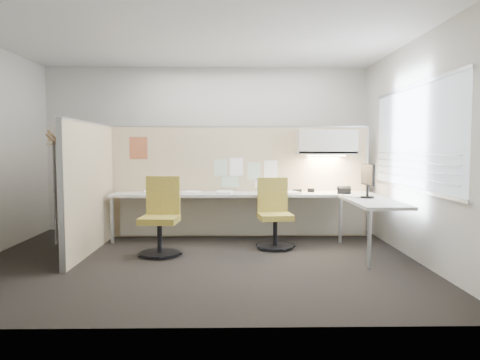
{
  "coord_description": "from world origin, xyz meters",
  "views": [
    {
      "loc": [
        0.43,
        -5.87,
        1.43
      ],
      "look_at": [
        0.54,
        0.8,
        0.96
      ],
      "focal_mm": 35.0,
      "sensor_mm": 36.0,
      "label": 1
    }
  ],
  "objects_px": {
    "desk": "(265,202)",
    "chair_right": "(274,216)",
    "monitor": "(368,178)",
    "chair_left": "(161,219)",
    "phone": "(344,190)"
  },
  "relations": [
    {
      "from": "chair_left",
      "to": "chair_right",
      "type": "xyz_separation_m",
      "value": [
        1.55,
        0.4,
        -0.02
      ]
    },
    {
      "from": "desk",
      "to": "chair_right",
      "type": "height_order",
      "value": "chair_right"
    },
    {
      "from": "desk",
      "to": "monitor",
      "type": "distance_m",
      "value": 1.55
    },
    {
      "from": "chair_right",
      "to": "phone",
      "type": "height_order",
      "value": "chair_right"
    },
    {
      "from": "chair_right",
      "to": "phone",
      "type": "xyz_separation_m",
      "value": [
        1.09,
        0.44,
        0.32
      ]
    },
    {
      "from": "desk",
      "to": "phone",
      "type": "bearing_deg",
      "value": 1.34
    },
    {
      "from": "chair_left",
      "to": "monitor",
      "type": "xyz_separation_m",
      "value": [
        2.82,
        0.2,
        0.52
      ]
    },
    {
      "from": "monitor",
      "to": "chair_right",
      "type": "bearing_deg",
      "value": 76.83
    },
    {
      "from": "phone",
      "to": "desk",
      "type": "bearing_deg",
      "value": -167.33
    },
    {
      "from": "monitor",
      "to": "phone",
      "type": "distance_m",
      "value": 0.69
    },
    {
      "from": "chair_left",
      "to": "phone",
      "type": "relative_size",
      "value": 4.25
    },
    {
      "from": "chair_right",
      "to": "chair_left",
      "type": "bearing_deg",
      "value": -171.1
    },
    {
      "from": "desk",
      "to": "chair_right",
      "type": "relative_size",
      "value": 4.09
    },
    {
      "from": "desk",
      "to": "phone",
      "type": "distance_m",
      "value": 1.21
    },
    {
      "from": "chair_left",
      "to": "monitor",
      "type": "bearing_deg",
      "value": 8.77
    }
  ]
}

